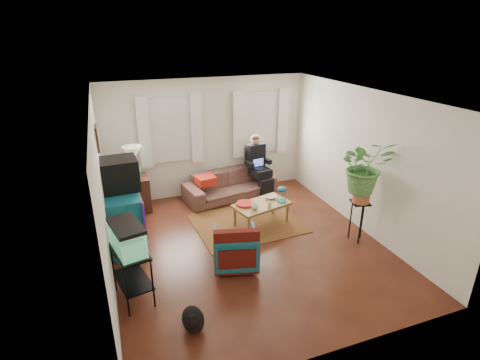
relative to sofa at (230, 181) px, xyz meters
name	(u,v)px	position (x,y,z in m)	size (l,w,h in m)	color
floor	(248,246)	(-0.37, -2.05, -0.40)	(4.50, 5.00, 0.01)	#4F2B14
ceiling	(249,97)	(-0.37, -2.05, 2.20)	(4.50, 5.00, 0.01)	white
wall_back	(207,138)	(-0.37, 0.45, 0.90)	(4.50, 0.01, 2.60)	silver
wall_front	(336,261)	(-0.37, -4.55, 0.90)	(4.50, 0.01, 2.60)	silver
wall_left	(103,198)	(-2.62, -2.05, 0.90)	(0.01, 5.00, 2.60)	silver
wall_right	(363,161)	(1.88, -2.05, 0.90)	(0.01, 5.00, 2.60)	silver
window_left	(170,130)	(-1.17, 0.43, 1.15)	(1.08, 0.04, 1.38)	white
window_right	(260,122)	(0.88, 0.43, 1.15)	(1.08, 0.04, 1.38)	white
curtains_left	(171,131)	(-1.17, 0.35, 1.15)	(1.36, 0.06, 1.50)	white
curtains_right	(261,123)	(0.88, 0.35, 1.15)	(1.36, 0.06, 1.50)	white
picture_frame	(98,138)	(-2.58, -1.20, 1.55)	(0.04, 0.32, 0.40)	#3D2616
area_rug	(247,223)	(-0.09, -1.29, -0.39)	(2.00, 1.60, 0.01)	brown
sofa	(230,181)	(0.00, 0.00, 0.00)	(2.03, 0.80, 0.79)	brown
seated_person	(258,166)	(0.72, 0.13, 0.21)	(0.51, 0.62, 1.21)	black
side_table	(137,194)	(-2.02, 0.04, -0.03)	(0.50, 0.50, 0.73)	#422218
table_lamp	(133,163)	(-2.02, 0.04, 0.65)	(0.38, 0.38, 0.67)	white
dresser	(124,218)	(-2.36, -1.22, 0.11)	(0.56, 1.12, 1.01)	#116666
crt_tv	(119,174)	(-2.34, -1.11, 0.88)	(0.62, 0.56, 0.54)	black
aquarium_stand	(132,275)	(-2.37, -2.77, 0.00)	(0.40, 0.71, 0.79)	black
aquarium	(127,237)	(-2.37, -2.77, 0.60)	(0.35, 0.65, 0.42)	#7FD899
black_cat	(193,317)	(-1.72, -3.62, -0.22)	(0.28, 0.43, 0.36)	black
armchair	(235,246)	(-0.76, -2.50, -0.05)	(0.67, 0.63, 0.69)	#135B74
serape_throw	(237,248)	(-0.83, -2.76, 0.09)	(0.69, 0.16, 0.57)	#9E0A0A
coffee_table	(261,214)	(0.17, -1.41, -0.18)	(1.07, 0.58, 0.44)	brown
cup_a	(255,206)	(-0.04, -1.56, 0.09)	(0.12, 0.12, 0.10)	white
cup_b	(269,204)	(0.26, -1.56, 0.09)	(0.10, 0.10, 0.09)	beige
bowl	(270,197)	(0.43, -1.24, 0.07)	(0.21, 0.21, 0.05)	white
snack_tray	(245,204)	(-0.15, -1.34, 0.06)	(0.33, 0.33, 0.04)	#B21414
birdcage	(282,194)	(0.56, -1.45, 0.20)	(0.17, 0.17, 0.31)	#115B6B
plant_stand	(358,221)	(1.55, -2.52, -0.02)	(0.32, 0.32, 0.75)	black
potted_plant	(364,174)	(1.55, -2.52, 0.87)	(0.86, 0.74, 0.95)	#599947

